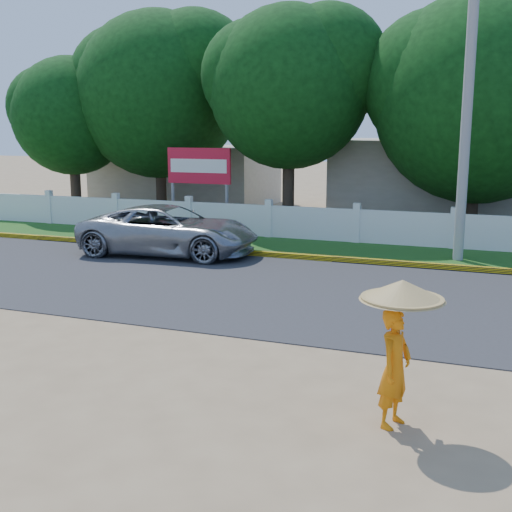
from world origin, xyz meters
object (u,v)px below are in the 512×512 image
at_px(utility_pole, 468,93).
at_px(billboard, 199,170).
at_px(vehicle, 169,230).
at_px(monk_with_parasol, 398,332).

height_order(utility_pole, billboard, utility_pole).
height_order(utility_pole, vehicle, utility_pole).
xyz_separation_m(vehicle, monk_with_parasol, (7.90, -8.81, 0.50)).
bearing_deg(monk_with_parasol, vehicle, 131.85).
distance_m(vehicle, monk_with_parasol, 11.84).
relative_size(vehicle, monk_with_parasol, 2.77).
bearing_deg(utility_pole, billboard, 163.04).
bearing_deg(vehicle, utility_pole, -80.55).
relative_size(utility_pole, billboard, 3.11).
relative_size(utility_pole, monk_with_parasol, 4.87).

